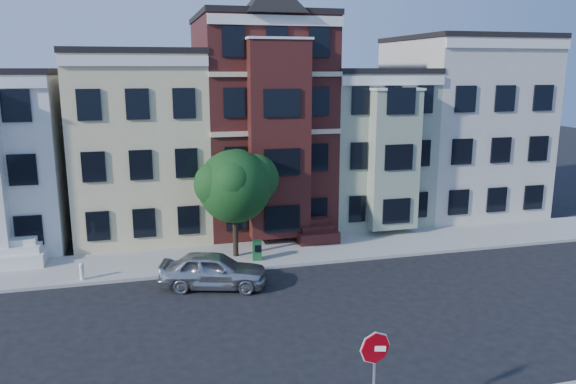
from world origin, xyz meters
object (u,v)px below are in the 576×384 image
object	(u,v)px
parked_car	(213,270)
stop_sign	(374,376)
street_tree	(235,191)
newspaper_box	(257,250)
fire_hydrant	(82,273)

from	to	relation	value
parked_car	stop_sign	size ratio (longest dim) A/B	1.47
street_tree	stop_sign	world-z (taller)	street_tree
street_tree	newspaper_box	size ratio (longest dim) A/B	6.80
street_tree	stop_sign	size ratio (longest dim) A/B	2.10
parked_car	newspaper_box	xyz separation A→B (m)	(2.45, 2.62, -0.15)
street_tree	fire_hydrant	distance (m)	7.86
parked_car	fire_hydrant	bearing A→B (deg)	86.65
newspaper_box	stop_sign	world-z (taller)	stop_sign
parked_car	fire_hydrant	size ratio (longest dim) A/B	7.52
fire_hydrant	street_tree	bearing A→B (deg)	11.76
fire_hydrant	parked_car	bearing A→B (deg)	-19.65
stop_sign	street_tree	bearing A→B (deg)	109.21
parked_car	newspaper_box	distance (m)	3.59
fire_hydrant	stop_sign	distance (m)	15.56
street_tree	fire_hydrant	bearing A→B (deg)	-168.24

